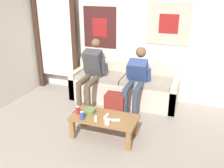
% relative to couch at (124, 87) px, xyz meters
% --- Properties ---
extents(wall_back, '(10.00, 0.07, 2.55)m').
position_rel_couch_xyz_m(wall_back, '(-0.10, 0.36, 0.99)').
color(wall_back, white).
rests_on(wall_back, ground_plane).
extents(door_frame, '(1.00, 0.10, 2.15)m').
position_rel_couch_xyz_m(door_frame, '(-1.58, 0.14, 0.91)').
color(door_frame, '#382319').
rests_on(door_frame, ground_plane).
extents(couch, '(2.13, 0.70, 0.75)m').
position_rel_couch_xyz_m(couch, '(0.00, 0.00, 0.00)').
color(couch, beige).
rests_on(couch, ground_plane).
extents(coffee_table, '(1.00, 0.50, 0.35)m').
position_rel_couch_xyz_m(coffee_table, '(0.11, -1.36, -0.01)').
color(coffee_table, olive).
rests_on(coffee_table, ground_plane).
extents(person_seated_adult, '(0.47, 0.91, 1.26)m').
position_rel_couch_xyz_m(person_seated_adult, '(-0.55, -0.35, 0.40)').
color(person_seated_adult, brown).
rests_on(person_seated_adult, ground_plane).
extents(person_seated_teen, '(0.47, 0.95, 1.16)m').
position_rel_couch_xyz_m(person_seated_teen, '(0.33, -0.34, 0.36)').
color(person_seated_teen, '#384256').
rests_on(person_seated_teen, ground_plane).
extents(backpack, '(0.35, 0.30, 0.46)m').
position_rel_couch_xyz_m(backpack, '(0.07, -0.75, -0.07)').
color(backpack, maroon).
rests_on(backpack, ground_plane).
extents(ceramic_bowl, '(0.17, 0.17, 0.08)m').
position_rel_couch_xyz_m(ceramic_bowl, '(-0.15, -1.33, 0.10)').
color(ceramic_bowl, '#607F47').
rests_on(ceramic_bowl, coffee_table).
extents(pillar_candle, '(0.08, 0.08, 0.09)m').
position_rel_couch_xyz_m(pillar_candle, '(0.23, -1.54, 0.10)').
color(pillar_candle, silver).
rests_on(pillar_candle, coffee_table).
extents(drink_can_blue, '(0.07, 0.07, 0.12)m').
position_rel_couch_xyz_m(drink_can_blue, '(-0.18, -1.54, 0.12)').
color(drink_can_blue, '#28479E').
rests_on(drink_can_blue, coffee_table).
extents(drink_can_red, '(0.07, 0.07, 0.12)m').
position_rel_couch_xyz_m(drink_can_red, '(-0.31, -1.41, 0.12)').
color(drink_can_red, maroon).
rests_on(drink_can_red, coffee_table).
extents(game_controller_near_left, '(0.15, 0.09, 0.03)m').
position_rel_couch_xyz_m(game_controller_near_left, '(0.30, -1.42, 0.07)').
color(game_controller_near_left, white).
rests_on(game_controller_near_left, coffee_table).
extents(game_controller_near_right, '(0.04, 0.14, 0.03)m').
position_rel_couch_xyz_m(game_controller_near_right, '(0.14, -1.36, 0.07)').
color(game_controller_near_right, white).
rests_on(game_controller_near_right, coffee_table).
extents(game_controller_far_center, '(0.09, 0.15, 0.03)m').
position_rel_couch_xyz_m(game_controller_far_center, '(0.02, -1.48, 0.07)').
color(game_controller_far_center, white).
rests_on(game_controller_far_center, coffee_table).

